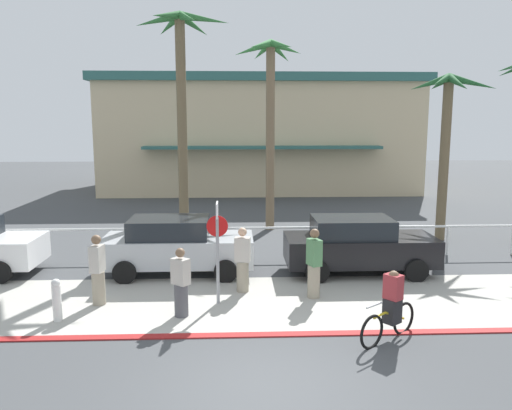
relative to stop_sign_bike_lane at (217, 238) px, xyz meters
name	(u,v)px	position (x,y,z in m)	size (l,w,h in m)	color
ground_plane	(248,246)	(0.89, 5.88, -1.68)	(80.00, 80.00, 0.00)	#424447
sidewalk_strip	(254,302)	(0.89, 0.08, -1.67)	(44.00, 4.00, 0.02)	#ADAAA0
curb_paint	(257,335)	(0.89, -1.92, -1.66)	(44.00, 0.24, 0.03)	maroon
building_backdrop	(258,133)	(2.07, 23.14, 1.99)	(20.22, 11.95, 7.29)	beige
rail_fence	(249,233)	(0.89, 4.38, -0.84)	(27.00, 0.08, 1.04)	white
stop_sign_bike_lane	(217,238)	(0.00, 0.00, 0.00)	(0.52, 0.56, 2.56)	gray
bollard_0	(57,300)	(-3.61, -0.95, -1.16)	(0.20, 0.20, 1.00)	white
palm_tree_0	(181,79)	(-1.47, 6.83, 4.33)	(3.35, 3.09, 8.34)	brown
palm_tree_1	(270,96)	(1.90, 8.84, 3.84)	(2.73, 3.20, 7.71)	#756047
palm_tree_2	(448,113)	(8.34, 6.67, 3.11)	(2.89, 3.14, 6.23)	brown
car_silver_1	(176,245)	(-1.31, 2.63, -0.81)	(4.40, 2.02, 1.69)	#B2B7BC
car_black_2	(358,245)	(4.08, 2.45, -0.81)	(4.40, 2.02, 1.69)	black
cyclist_yellow_0	(391,307)	(3.64, -2.23, -0.98)	(1.47, 1.16, 1.50)	black
pedestrian_0	(98,273)	(-2.94, 0.07, -0.85)	(0.37, 0.44, 1.77)	gray
pedestrian_1	(243,262)	(0.62, 0.89, -0.86)	(0.44, 0.37, 1.75)	gray
pedestrian_2	(314,266)	(2.44, 0.34, -0.83)	(0.41, 0.46, 1.82)	gray
pedestrian_3	(181,285)	(-0.83, -0.79, -0.92)	(0.47, 0.45, 1.64)	#4C4C51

